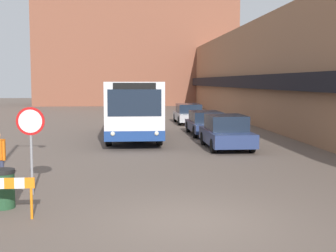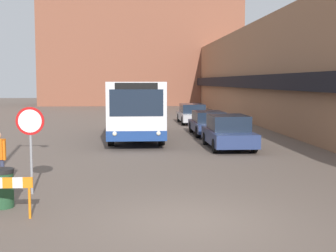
# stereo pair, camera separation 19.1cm
# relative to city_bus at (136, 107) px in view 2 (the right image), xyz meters

# --- Properties ---
(ground_plane) EXTENTS (160.00, 160.00, 0.00)m
(ground_plane) POSITION_rel_city_bus_xyz_m (1.01, -15.51, -1.67)
(ground_plane) COLOR #66564C
(building_row_right) EXTENTS (5.50, 60.00, 7.34)m
(building_row_right) POSITION_rel_city_bus_xyz_m (10.98, 8.49, 1.99)
(building_row_right) COLOR #996B4C
(building_row_right) RESTS_ON ground_plane
(building_backdrop_far) EXTENTS (26.00, 8.00, 19.90)m
(building_backdrop_far) POSITION_rel_city_bus_xyz_m (1.01, 37.35, 8.28)
(building_backdrop_far) COLOR brown
(building_backdrop_far) RESTS_ON ground_plane
(city_bus) EXTENTS (2.71, 10.31, 3.05)m
(city_bus) POSITION_rel_city_bus_xyz_m (0.00, 0.00, 0.00)
(city_bus) COLOR silver
(city_bus) RESTS_ON ground_plane
(parked_car_front) EXTENTS (1.91, 4.24, 1.53)m
(parked_car_front) POSITION_rel_city_bus_xyz_m (4.21, -4.47, -0.91)
(parked_car_front) COLOR navy
(parked_car_front) RESTS_ON ground_plane
(parked_car_middle) EXTENTS (1.89, 4.59, 1.35)m
(parked_car_middle) POSITION_rel_city_bus_xyz_m (4.21, 1.12, -0.98)
(parked_car_middle) COLOR navy
(parked_car_middle) RESTS_ON ground_plane
(parked_car_back) EXTENTS (1.89, 4.79, 1.43)m
(parked_car_back) POSITION_rel_city_bus_xyz_m (4.21, 8.57, -0.95)
(parked_car_back) COLOR #B7B7BC
(parked_car_back) RESTS_ON ground_plane
(stop_sign) EXTENTS (0.76, 0.08, 2.38)m
(stop_sign) POSITION_rel_city_bus_xyz_m (-2.92, -12.74, 0.06)
(stop_sign) COLOR gray
(stop_sign) RESTS_ON ground_plane
(trash_bin) EXTENTS (0.59, 0.59, 0.95)m
(trash_bin) POSITION_rel_city_bus_xyz_m (-3.36, -14.06, -1.19)
(trash_bin) COLOR #234C2D
(trash_bin) RESTS_ON ground_plane
(construction_barricade) EXTENTS (1.10, 0.06, 0.94)m
(construction_barricade) POSITION_rel_city_bus_xyz_m (-2.95, -15.06, -1.00)
(construction_barricade) COLOR orange
(construction_barricade) RESTS_ON ground_plane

